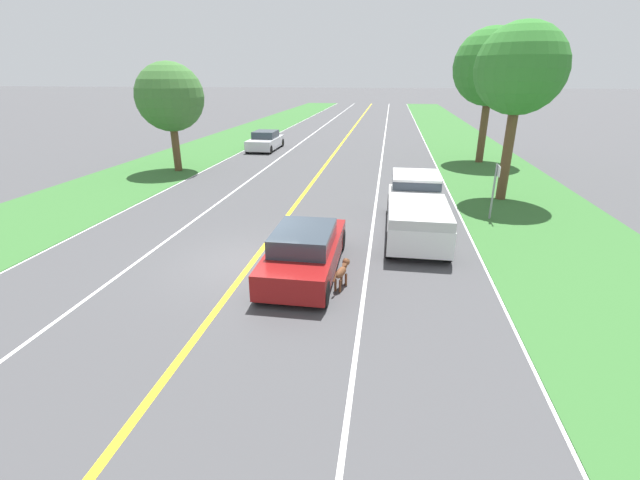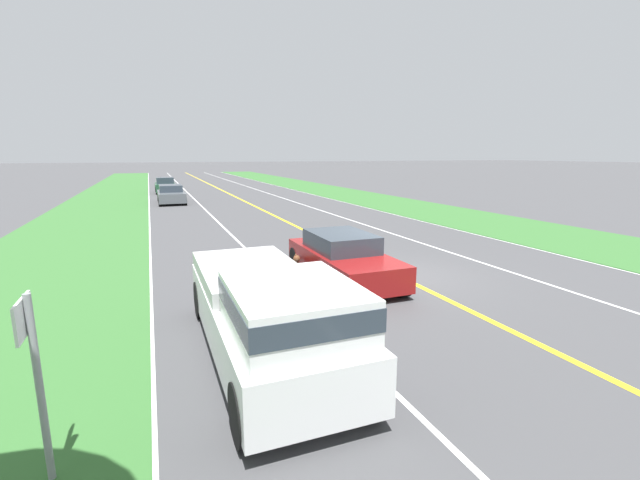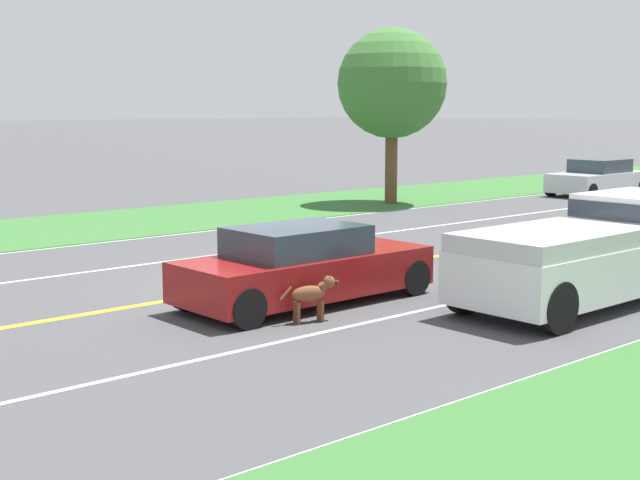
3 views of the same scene
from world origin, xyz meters
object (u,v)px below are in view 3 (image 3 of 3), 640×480
(ego_car, at_px, (303,267))
(dog, at_px, (313,293))
(pickup_truck, at_px, (600,249))
(roadside_tree_left_near, at_px, (392,84))
(oncoming_car, at_px, (598,178))

(ego_car, relative_size, dog, 4.54)
(pickup_truck, distance_m, roadside_tree_left_near, 16.31)
(dog, bearing_deg, ego_car, 162.26)
(dog, bearing_deg, oncoming_car, 126.98)
(dog, height_order, oncoming_car, oncoming_car)
(ego_car, bearing_deg, oncoming_car, 108.75)
(ego_car, relative_size, pickup_truck, 0.80)
(ego_car, xyz_separation_m, dog, (1.16, -0.78, -0.18))
(roadside_tree_left_near, bearing_deg, oncoming_car, 70.52)
(ego_car, relative_size, roadside_tree_left_near, 0.76)
(dog, relative_size, oncoming_car, 0.23)
(ego_car, bearing_deg, pickup_truck, 51.02)
(dog, xyz_separation_m, oncoming_car, (-8.34, 21.92, 0.18))
(dog, height_order, roadside_tree_left_near, roadside_tree_left_near)
(oncoming_car, xyz_separation_m, roadside_tree_left_near, (-2.99, -8.46, 3.54))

